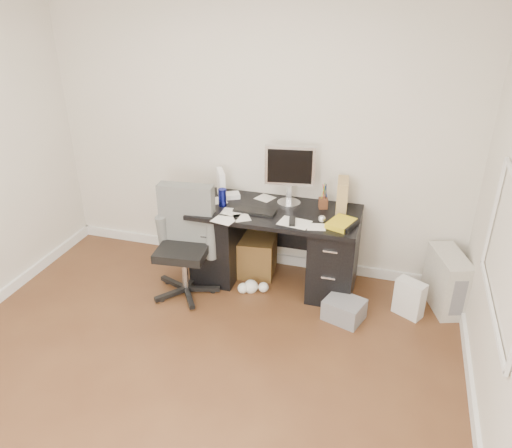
{
  "coord_description": "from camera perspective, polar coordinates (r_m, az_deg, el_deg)",
  "views": [
    {
      "loc": [
        1.28,
        -2.29,
        2.64
      ],
      "look_at": [
        0.25,
        1.2,
        0.82
      ],
      "focal_mm": 35.0,
      "sensor_mm": 36.0,
      "label": 1
    }
  ],
  "objects": [
    {
      "name": "paper_remote",
      "position": [
        4.25,
        4.42,
        0.27
      ],
      "size": [
        0.29,
        0.25,
        0.02
      ],
      "primitive_type": null,
      "rotation": [
        0.0,
        0.0,
        -0.15
      ],
      "color": "white",
      "rests_on": "desk"
    },
    {
      "name": "loose_papers",
      "position": [
        4.48,
        -0.35,
        1.65
      ],
      "size": [
        1.1,
        0.6,
        0.0
      ],
      "primitive_type": null,
      "color": "white",
      "rests_on": "desk"
    },
    {
      "name": "magazine_file",
      "position": [
        4.48,
        9.82,
        3.25
      ],
      "size": [
        0.15,
        0.26,
        0.29
      ],
      "primitive_type": "cube",
      "rotation": [
        0.0,
        0.0,
        0.11
      ],
      "color": "#9D804C",
      "rests_on": "desk"
    },
    {
      "name": "lcd_monitor",
      "position": [
        4.5,
        3.87,
        5.58
      ],
      "size": [
        0.48,
        0.32,
        0.57
      ],
      "primitive_type": null,
      "rotation": [
        0.0,
        0.0,
        0.15
      ],
      "color": "silver",
      "rests_on": "desk"
    },
    {
      "name": "ground",
      "position": [
        3.72,
        -9.45,
        -19.07
      ],
      "size": [
        4.0,
        4.0,
        0.0
      ],
      "primitive_type": "plane",
      "color": "#4C2B18",
      "rests_on": "ground"
    },
    {
      "name": "desk",
      "position": [
        4.64,
        2.21,
        -2.32
      ],
      "size": [
        1.5,
        0.7,
        0.75
      ],
      "color": "black",
      "rests_on": "ground"
    },
    {
      "name": "yellow_book",
      "position": [
        4.25,
        9.81,
        0.05
      ],
      "size": [
        0.27,
        0.31,
        0.04
      ],
      "primitive_type": "cube",
      "rotation": [
        0.0,
        0.0,
        -0.34
      ],
      "color": "gold",
      "rests_on": "desk"
    },
    {
      "name": "pen_cup",
      "position": [
        4.52,
        7.73,
        3.16
      ],
      "size": [
        0.12,
        0.12,
        0.23
      ],
      "primitive_type": null,
      "rotation": [
        0.0,
        0.0,
        0.3
      ],
      "color": "#512717",
      "rests_on": "desk"
    },
    {
      "name": "wicker_basket",
      "position": [
        4.89,
        -0.09,
        -3.52
      ],
      "size": [
        0.42,
        0.42,
        0.38
      ],
      "primitive_type": "cube",
      "rotation": [
        0.0,
        0.0,
        0.1
      ],
      "color": "#523318",
      "rests_on": "ground"
    },
    {
      "name": "shopping_bag",
      "position": [
        4.5,
        17.13,
        -8.12
      ],
      "size": [
        0.3,
        0.27,
        0.33
      ],
      "primitive_type": "cube",
      "rotation": [
        0.0,
        0.0,
        -0.51
      ],
      "color": "silver",
      "rests_on": "ground"
    },
    {
      "name": "room_shell",
      "position": [
        2.81,
        -11.11,
        5.57
      ],
      "size": [
        4.02,
        4.02,
        2.71
      ],
      "color": "beige",
      "rests_on": "ground"
    },
    {
      "name": "computer_mouse",
      "position": [
        4.28,
        7.54,
        0.58
      ],
      "size": [
        0.07,
        0.07,
        0.07
      ],
      "primitive_type": "sphere",
      "rotation": [
        0.0,
        0.0,
        0.07
      ],
      "color": "silver",
      "rests_on": "desk"
    },
    {
      "name": "office_chair",
      "position": [
        4.46,
        -8.36,
        -2.35
      ],
      "size": [
        0.62,
        0.62,
        1.01
      ],
      "primitive_type": null,
      "rotation": [
        0.0,
        0.0,
        0.1
      ],
      "color": "#595B59",
      "rests_on": "ground"
    },
    {
      "name": "keyboard",
      "position": [
        4.43,
        -0.16,
        1.49
      ],
      "size": [
        0.38,
        0.15,
        0.02
      ],
      "primitive_type": "cube",
      "rotation": [
        0.0,
        0.0,
        -0.05
      ],
      "color": "black",
      "rests_on": "desk"
    },
    {
      "name": "travel_mug",
      "position": [
        4.54,
        -3.87,
        3.05
      ],
      "size": [
        0.09,
        0.09,
        0.16
      ],
      "primitive_type": "cylinder",
      "rotation": [
        0.0,
        0.0,
        0.34
      ],
      "color": "navy",
      "rests_on": "desk"
    },
    {
      "name": "pc_tower",
      "position": [
        4.67,
        20.96,
        -6.09
      ],
      "size": [
        0.38,
        0.56,
        0.51
      ],
      "primitive_type": "cube",
      "rotation": [
        0.0,
        0.0,
        0.33
      ],
      "color": "#B0AB9F",
      "rests_on": "ground"
    },
    {
      "name": "white_binder",
      "position": [
        4.71,
        -4.02,
        4.58
      ],
      "size": [
        0.2,
        0.25,
        0.26
      ],
      "primitive_type": "cube",
      "rotation": [
        0.0,
        0.0,
        0.49
      ],
      "color": "white",
      "rests_on": "desk"
    },
    {
      "name": "desk_printer",
      "position": [
        4.37,
        10.03,
        -9.6
      ],
      "size": [
        0.38,
        0.35,
        0.18
      ],
      "primitive_type": "cube",
      "rotation": [
        0.0,
        0.0,
        -0.33
      ],
      "color": "slate",
      "rests_on": "ground"
    }
  ]
}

